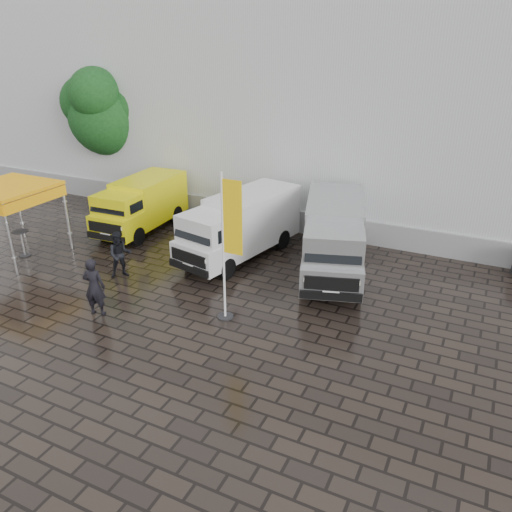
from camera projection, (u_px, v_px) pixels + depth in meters
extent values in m
plane|color=black|center=(216.00, 317.00, 15.51)|extent=(120.00, 120.00, 0.00)
cube|color=silver|center=(403.00, 79.00, 25.44)|extent=(44.00, 16.00, 12.00)
cube|color=gray|center=(351.00, 230.00, 21.05)|extent=(44.00, 0.15, 1.00)
cylinder|color=silver|center=(19.00, 208.00, 21.01)|extent=(0.10, 0.10, 2.70)
cylinder|color=silver|center=(67.00, 218.00, 19.94)|extent=(0.10, 0.10, 2.70)
cylinder|color=silver|center=(10.00, 241.00, 17.71)|extent=(0.10, 0.10, 2.70)
cube|color=#FCA60D|center=(8.00, 187.00, 18.77)|extent=(2.91, 2.91, 0.12)
cylinder|color=black|center=(225.00, 316.00, 15.52)|extent=(0.50, 0.50, 0.04)
cylinder|color=white|center=(223.00, 249.00, 14.59)|extent=(0.07, 0.07, 4.61)
cube|color=yellow|center=(233.00, 218.00, 14.05)|extent=(0.60, 0.03, 2.21)
cylinder|color=black|center=(113.00, 165.00, 26.30)|extent=(0.49, 0.49, 3.53)
sphere|color=#123B16|center=(107.00, 117.00, 25.30)|extent=(3.88, 3.88, 3.88)
sphere|color=#123B16|center=(107.00, 82.00, 25.63)|extent=(2.29, 2.29, 2.29)
cylinder|color=black|center=(23.00, 243.00, 19.62)|extent=(0.60, 0.60, 1.05)
imported|color=black|center=(94.00, 287.00, 15.32)|extent=(0.80, 0.63, 1.91)
imported|color=black|center=(120.00, 255.00, 17.81)|extent=(1.05, 1.04, 1.71)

